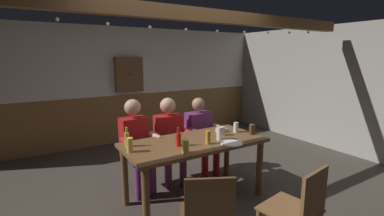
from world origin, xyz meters
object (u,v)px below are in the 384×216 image
condiment_caddy (222,130)px  pint_glass_4 (220,134)px  chair_empty_near_right (299,211)px  pint_glass_3 (130,145)px  dining_table (195,150)px  person_1 (170,136)px  plate_0 (232,143)px  person_0 (136,141)px  pint_glass_2 (236,127)px  wall_dart_cabinet (129,74)px  bottle_1 (178,139)px  pint_glass_6 (186,146)px  bottle_0 (127,139)px  pint_glass_0 (208,137)px  person_2 (201,132)px  pint_glass_5 (252,129)px  pint_glass_1 (223,131)px

condiment_caddy → pint_glass_4: size_ratio=0.88×
chair_empty_near_right → pint_glass_3: 1.75m
dining_table → person_1: size_ratio=1.42×
plate_0 → person_0: bearing=130.4°
person_0 → condiment_caddy: (1.04, -0.49, 0.12)m
pint_glass_2 → wall_dart_cabinet: size_ratio=0.19×
person_0 → pint_glass_2: (1.19, -0.61, 0.16)m
bottle_1 → pint_glass_4: bottle_1 is taller
dining_table → plate_0: plate_0 is taller
pint_glass_2 → pint_glass_4: size_ratio=0.85×
pint_glass_3 → dining_table: bearing=-2.4°
chair_empty_near_right → plate_0: size_ratio=3.44×
dining_table → pint_glass_6: pint_glass_6 is taller
person_1 → bottle_0: size_ratio=5.37×
pint_glass_0 → pint_glass_2: 0.64m
dining_table → person_2: person_2 is taller
chair_empty_near_right → wall_dart_cabinet: bearing=82.0°
bottle_0 → condiment_caddy: bearing=-3.7°
plate_0 → wall_dart_cabinet: (-0.18, 3.05, 0.64)m
bottle_0 → pint_glass_2: (1.45, -0.19, -0.02)m
dining_table → pint_glass_5: size_ratio=12.82×
pint_glass_5 → pint_glass_6: pint_glass_6 is taller
plate_0 → pint_glass_1: 0.36m
bottle_0 → pint_glass_0: bottle_0 is taller
plate_0 → wall_dart_cabinet: 3.12m
bottle_1 → wall_dart_cabinet: (0.39, 2.79, 0.56)m
pint_glass_2 → pint_glass_6: bearing=-161.2°
bottle_0 → pint_glass_3: 0.20m
dining_table → plate_0: bearing=-46.7°
pint_glass_5 → pint_glass_2: bearing=120.1°
person_0 → bottle_0: person_0 is taller
chair_empty_near_right → pint_glass_6: (-0.52, 1.04, 0.37)m
plate_0 → condiment_caddy: bearing=65.3°
person_0 → pint_glass_3: size_ratio=7.81×
person_1 → bottle_0: person_1 is taller
chair_empty_near_right → condiment_caddy: (0.31, 1.49, 0.32)m
dining_table → bottle_1: (-0.26, -0.06, 0.20)m
dining_table → chair_empty_near_right: 1.38m
person_1 → chair_empty_near_right: size_ratio=1.38×
person_0 → pint_glass_3: 0.69m
pint_glass_4 → pint_glass_5: pint_glass_4 is taller
person_1 → pint_glass_1: person_1 is taller
pint_glass_5 → pint_glass_6: (-1.09, -0.14, 0.01)m
condiment_caddy → plate_0: 0.52m
dining_table → chair_empty_near_right: size_ratio=1.95×
pint_glass_6 → condiment_caddy: bearing=28.3°
person_0 → person_2: bearing=177.5°
person_1 → pint_glass_3: (-0.79, -0.61, 0.18)m
wall_dart_cabinet → pint_glass_4: bearing=-86.9°
dining_table → bottle_0: size_ratio=7.63×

